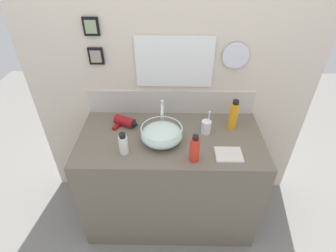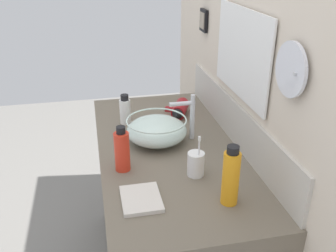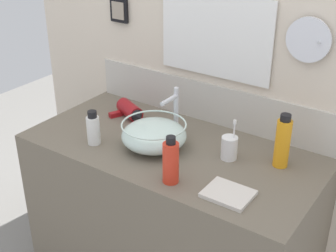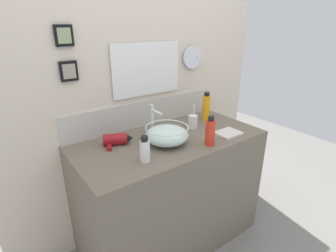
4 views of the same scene
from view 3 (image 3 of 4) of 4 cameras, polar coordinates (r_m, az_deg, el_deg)
The scene contains 10 objects.
vanity_counter at distance 2.36m, azimuth 0.38°, elevation -12.00°, with size 1.34×0.66×0.89m, color #6B6051.
back_panel at distance 2.26m, azimuth 5.61°, elevation 8.32°, with size 2.24×0.09×2.42m.
glass_bowl_sink at distance 2.07m, azimuth -1.72°, elevation -1.10°, with size 0.29×0.29×0.12m.
faucet at distance 2.16m, azimuth 0.77°, elevation 2.20°, with size 0.02×0.13×0.23m.
hair_drier at distance 2.37m, azimuth -4.60°, elevation 1.82°, with size 0.21×0.15×0.08m.
toothbrush_cup at distance 2.01m, azimuth 7.49°, elevation -2.63°, with size 0.07×0.07×0.18m.
shampoo_bottle at distance 1.82m, azimuth 0.34°, elevation -4.37°, with size 0.06×0.06×0.20m.
soap_dispenser at distance 1.97m, azimuth 13.80°, elevation -1.91°, with size 0.06×0.06×0.24m.
spray_bottle at distance 2.13m, azimuth -9.09°, elevation -0.34°, with size 0.06×0.06×0.16m.
hand_towel at distance 1.80m, azimuth 7.35°, elevation -8.20°, with size 0.18×0.15×0.02m, color silver.
Camera 3 is at (1.03, -1.52, 1.92)m, focal length 50.00 mm.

